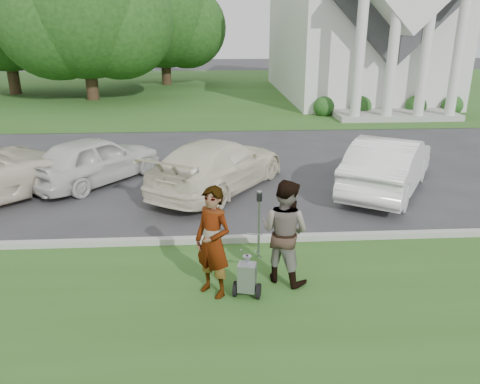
{
  "coord_description": "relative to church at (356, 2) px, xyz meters",
  "views": [
    {
      "loc": [
        -0.44,
        -8.78,
        4.53
      ],
      "look_at": [
        0.1,
        0.0,
        1.38
      ],
      "focal_mm": 35.0,
      "sensor_mm": 36.0,
      "label": 1
    }
  ],
  "objects": [
    {
      "name": "ground",
      "position": [
        -9.0,
        -23.11,
        -5.94
      ],
      "size": [
        120.0,
        120.0,
        0.0
      ],
      "primitive_type": "plane",
      "color": "#333335",
      "rests_on": "ground"
    },
    {
      "name": "grass_strip",
      "position": [
        -9.0,
        -26.11,
        -5.93
      ],
      "size": [
        80.0,
        7.0,
        0.01
      ],
      "primitive_type": "cube",
      "color": "#30551D",
      "rests_on": "ground"
    },
    {
      "name": "church_lawn",
      "position": [
        -9.0,
        3.89,
        -5.93
      ],
      "size": [
        80.0,
        30.0,
        0.01
      ],
      "primitive_type": "cube",
      "color": "#30551D",
      "rests_on": "ground"
    },
    {
      "name": "curb",
      "position": [
        -9.0,
        -22.56,
        -5.86
      ],
      "size": [
        80.0,
        0.18,
        0.15
      ],
      "primitive_type": "cube",
      "color": "#9E9E93",
      "rests_on": "ground"
    },
    {
      "name": "church",
      "position": [
        0.0,
        0.0,
        0.0
      ],
      "size": [
        9.19,
        19.0,
        24.1
      ],
      "color": "white",
      "rests_on": "ground"
    },
    {
      "name": "tree_left",
      "position": [
        -17.01,
        -1.13,
        -0.83
      ],
      "size": [
        10.63,
        8.4,
        9.71
      ],
      "color": "#332316",
      "rests_on": "ground"
    },
    {
      "name": "tree_far",
      "position": [
        -23.01,
        1.87,
        -0.25
      ],
      "size": [
        11.64,
        9.2,
        10.73
      ],
      "color": "#332316",
      "rests_on": "ground"
    },
    {
      "name": "tree_back",
      "position": [
        -13.01,
        6.87,
        -1.21
      ],
      "size": [
        9.61,
        7.6,
        8.89
      ],
      "color": "#332316",
      "rests_on": "ground"
    },
    {
      "name": "striping_cart",
      "position": [
        -8.88,
        -24.76,
        -5.56
      ],
      "size": [
        0.61,
        1.0,
        0.87
      ],
      "rotation": [
        0.0,
        0.0,
        -0.25
      ],
      "color": "black",
      "rests_on": "ground"
    },
    {
      "name": "person_left",
      "position": [
        -9.46,
        -24.62,
        -4.94
      ],
      "size": [
        0.86,
        0.84,
        2.0
      ],
      "primitive_type": "imported",
      "rotation": [
        0.0,
        0.0,
        -0.72
      ],
      "color": "#999999",
      "rests_on": "ground"
    },
    {
      "name": "person_right",
      "position": [
        -8.16,
        -24.22,
        -4.96
      ],
      "size": [
        1.21,
        1.17,
        1.97
      ],
      "primitive_type": "imported",
      "rotation": [
        0.0,
        0.0,
        2.49
      ],
      "color": "#999999",
      "rests_on": "ground"
    },
    {
      "name": "parking_meter_near",
      "position": [
        -8.53,
        -23.32,
        -5.02
      ],
      "size": [
        0.11,
        0.09,
        1.46
      ],
      "color": "gray",
      "rests_on": "ground"
    },
    {
      "name": "car_b",
      "position": [
        -12.96,
        -18.13,
        -5.22
      ],
      "size": [
        3.96,
        4.39,
        1.44
      ],
      "primitive_type": "imported",
      "rotation": [
        0.0,
        0.0,
        2.48
      ],
      "color": "silver",
      "rests_on": "ground"
    },
    {
      "name": "car_c",
      "position": [
        -9.28,
        -19.0,
        -5.2
      ],
      "size": [
        4.52,
        5.39,
        1.48
      ],
      "primitive_type": "imported",
      "rotation": [
        0.0,
        0.0,
        2.56
      ],
      "color": "#EFE9CB",
      "rests_on": "ground"
    },
    {
      "name": "car_d",
      "position": [
        -4.45,
        -19.39,
        -5.15
      ],
      "size": [
        3.96,
        4.97,
        1.58
      ],
      "primitive_type": "imported",
      "rotation": [
        0.0,
        0.0,
        2.59
      ],
      "color": "white",
      "rests_on": "ground"
    }
  ]
}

